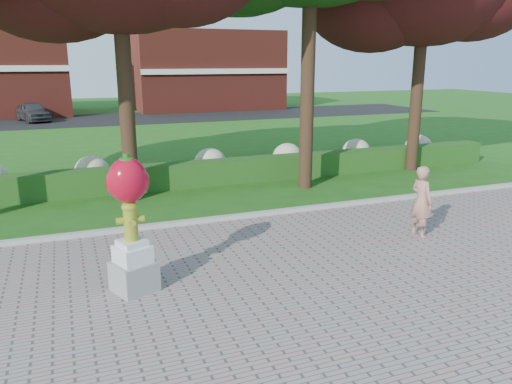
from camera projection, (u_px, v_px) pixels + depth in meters
The scene contains 10 objects.
ground at pixel (272, 264), 10.22m from camera, with size 100.00×100.00×0.00m, color #245415.
walkway at pixel (389, 373), 6.61m from camera, with size 40.00×14.00×0.04m, color gray.
curb at pixel (227, 218), 12.91m from camera, with size 40.00×0.18×0.15m, color #ADADA5.
lawn_hedge at pixel (190, 174), 16.43m from camera, with size 24.00×0.70×0.80m, color #124215.
hydrangea_row at pixel (198, 163), 17.50m from camera, with size 20.10×1.10×0.99m.
street at pixel (119, 119), 35.48m from camera, with size 50.00×8.00×0.02m, color black.
building_right at pixel (204, 70), 42.86m from camera, with size 12.00×8.00×6.40m, color maroon.
hydrant_sculpture at pixel (130, 220), 8.63m from camera, with size 0.88×0.88×2.49m.
woman at pixel (421, 201), 11.52m from camera, with size 0.61×0.40×1.68m, color tan.
parked_car at pixel (33, 112), 33.81m from camera, with size 1.54×3.83×1.31m, color #414348.
Camera 1 is at (-3.72, -8.75, 4.04)m, focal length 35.00 mm.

